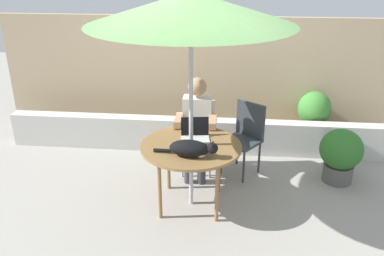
% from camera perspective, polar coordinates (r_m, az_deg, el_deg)
% --- Properties ---
extents(ground_plane, '(14.00, 14.00, 0.00)m').
position_cam_1_polar(ground_plane, '(4.58, -0.13, -10.58)').
color(ground_plane, gray).
extents(fence_back, '(6.00, 0.08, 1.77)m').
position_cam_1_polar(fence_back, '(6.00, 1.77, 7.15)').
color(fence_back, tan).
rests_on(fence_back, ground).
extents(planter_wall_low, '(5.40, 0.20, 0.47)m').
position_cam_1_polar(planter_wall_low, '(5.63, 1.24, -1.01)').
color(planter_wall_low, beige).
rests_on(planter_wall_low, ground).
extents(patio_table, '(1.07, 1.07, 0.72)m').
position_cam_1_polar(patio_table, '(4.24, -0.13, -3.09)').
color(patio_table, olive).
rests_on(patio_table, ground).
extents(patio_umbrella, '(1.97, 1.97, 2.26)m').
position_cam_1_polar(patio_umbrella, '(3.83, -0.15, 16.55)').
color(patio_umbrella, '#B7B7BC').
rests_on(patio_umbrella, ground).
extents(chair_occupied, '(0.40, 0.40, 0.90)m').
position_cam_1_polar(chair_occupied, '(5.06, 0.82, -0.30)').
color(chair_occupied, '#B2A899').
rests_on(chair_occupied, ground).
extents(chair_empty, '(0.56, 0.56, 0.90)m').
position_cam_1_polar(chair_empty, '(5.03, 7.56, -0.66)').
color(chair_empty, '#33383F').
rests_on(chair_empty, ground).
extents(person_seated, '(0.48, 0.48, 1.24)m').
position_cam_1_polar(person_seated, '(4.85, 0.68, 0.79)').
color(person_seated, white).
rests_on(person_seated, ground).
extents(laptop, '(0.33, 0.29, 0.21)m').
position_cam_1_polar(laptop, '(4.36, 0.43, -0.63)').
color(laptop, silver).
rests_on(laptop, patio_table).
extents(cat, '(0.65, 0.22, 0.17)m').
position_cam_1_polar(cat, '(3.95, -0.02, -2.95)').
color(cat, black).
rests_on(cat, patio_table).
extents(potted_plant_near_fence, '(0.46, 0.46, 0.80)m').
position_cam_1_polar(potted_plant_near_fence, '(5.99, 16.80, 1.75)').
color(potted_plant_near_fence, '#9E5138').
rests_on(potted_plant_near_fence, ground).
extents(potted_plant_by_chair, '(0.51, 0.51, 0.67)m').
position_cam_1_polar(potted_plant_by_chair, '(5.14, 20.26, -3.40)').
color(potted_plant_by_chair, '#595654').
rests_on(potted_plant_by_chair, ground).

